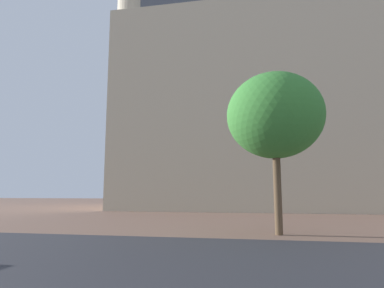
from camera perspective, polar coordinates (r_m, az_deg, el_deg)
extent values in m
plane|color=brown|center=(9.71, -3.95, -17.26)|extent=(120.00, 120.00, 0.00)
cube|color=#2D2D33|center=(7.79, -8.03, -19.44)|extent=(120.00, 7.74, 0.00)
cube|color=beige|center=(31.86, 13.27, 4.54)|extent=(26.54, 13.25, 16.88)
cube|color=#4C515B|center=(35.23, 12.73, 20.03)|extent=(24.42, 12.19, 2.40)
cube|color=beige|center=(33.71, 13.40, 14.65)|extent=(5.98, 5.98, 28.99)
cylinder|color=beige|center=(29.27, -10.45, 9.21)|extent=(2.80, 2.80, 20.45)
cylinder|color=brown|center=(12.41, 14.60, -8.29)|extent=(0.28, 0.28, 2.91)
ellipsoid|color=#387F33|center=(12.73, 14.13, 4.80)|extent=(3.58, 3.58, 3.22)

